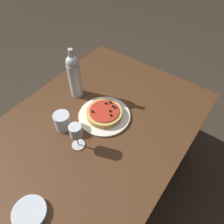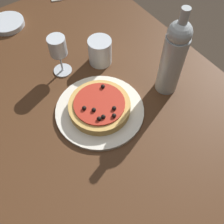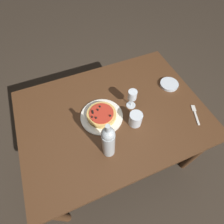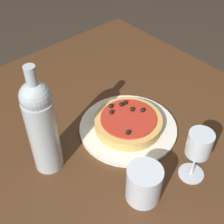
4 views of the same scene
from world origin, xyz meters
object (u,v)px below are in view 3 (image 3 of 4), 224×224
object	(u,v)px
wine_glass	(132,96)
fork	(195,113)
wine_bottle	(108,141)
dining_table	(113,119)
pizza	(101,114)
side_bowl	(169,84)
water_cup	(136,119)
dinner_plate	(102,116)

from	to	relation	value
wine_glass	fork	size ratio (longest dim) A/B	0.96
wine_bottle	dining_table	bearing A→B (deg)	-117.44
dining_table	pizza	xyz separation A→B (m)	(0.08, -0.00, 0.11)
wine_glass	side_bowl	distance (m)	0.38
side_bowl	fork	world-z (taller)	side_bowl
wine_glass	fork	world-z (taller)	wine_glass
dining_table	water_cup	size ratio (longest dim) A/B	13.03
wine_glass	wine_bottle	xyz separation A→B (m)	(0.28, 0.26, 0.03)
dinner_plate	water_cup	bearing A→B (deg)	145.07
dinner_plate	wine_glass	world-z (taller)	wine_glass
wine_glass	dinner_plate	bearing A→B (deg)	2.18
dining_table	side_bowl	size ratio (longest dim) A/B	9.13
pizza	water_cup	bearing A→B (deg)	145.10
dinner_plate	pizza	distance (m)	0.02
pizza	fork	size ratio (longest dim) A/B	1.26
side_bowl	fork	xyz separation A→B (m)	(-0.02, 0.30, -0.01)
dining_table	wine_glass	bearing A→B (deg)	-175.94
wine_bottle	side_bowl	size ratio (longest dim) A/B	2.24
pizza	dinner_plate	bearing A→B (deg)	165.62
wine_glass	water_cup	distance (m)	0.16
pizza	dining_table	bearing A→B (deg)	178.75
dining_table	side_bowl	distance (m)	0.52
side_bowl	dinner_plate	bearing A→B (deg)	6.81
wine_glass	dining_table	bearing A→B (deg)	4.06
dinner_plate	fork	distance (m)	0.65
dinner_plate	pizza	size ratio (longest dim) A/B	1.45
dining_table	dinner_plate	distance (m)	0.12
dinner_plate	wine_bottle	xyz separation A→B (m)	(0.05, 0.25, 0.14)
pizza	side_bowl	xyz separation A→B (m)	(-0.59, -0.07, -0.02)
fork	wine_glass	bearing A→B (deg)	80.55
pizza	side_bowl	size ratio (longest dim) A/B	1.42
wine_glass	wine_bottle	world-z (taller)	wine_bottle
wine_glass	side_bowl	bearing A→B (deg)	-170.30
water_cup	fork	distance (m)	0.44
dining_table	dinner_plate	xyz separation A→B (m)	(0.08, -0.00, 0.09)
side_bowl	fork	size ratio (longest dim) A/B	0.89
wine_bottle	fork	world-z (taller)	wine_bottle
dining_table	side_bowl	xyz separation A→B (m)	(-0.51, -0.07, 0.10)
water_cup	pizza	bearing A→B (deg)	-34.90
dinner_plate	wine_bottle	world-z (taller)	wine_bottle
pizza	fork	xyz separation A→B (m)	(-0.61, 0.23, -0.03)
dining_table	water_cup	bearing A→B (deg)	129.50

